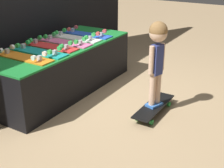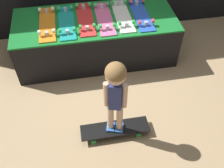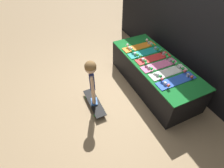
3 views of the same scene
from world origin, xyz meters
TOP-DOWN VIEW (x-y plane):
  - ground_plane at (0.00, 0.00)m, footprint 16.00×16.00m
  - display_rack at (0.00, 0.51)m, footprint 2.03×0.84m
  - skateboard_orange_on_rack at (-0.58, 0.50)m, footprint 0.19×0.72m
  - skateboard_teal_on_rack at (-0.35, 0.49)m, footprint 0.19×0.72m
  - skateboard_red_on_rack at (-0.12, 0.53)m, footprint 0.19×0.72m
  - skateboard_pink_on_rack at (0.12, 0.50)m, footprint 0.19×0.72m
  - skateboard_white_on_rack at (0.35, 0.52)m, footprint 0.19×0.72m
  - skateboard_blue_on_rack at (0.58, 0.50)m, footprint 0.19×0.72m
  - skateboard_on_floor at (0.02, -0.78)m, footprint 0.72×0.19m
  - child at (0.02, -0.78)m, footprint 0.21×0.19m

SIDE VIEW (x-z plane):
  - ground_plane at x=0.00m, z-range 0.00..0.00m
  - skateboard_on_floor at x=0.02m, z-range 0.03..0.12m
  - display_rack at x=0.00m, z-range 0.00..0.58m
  - skateboard_orange_on_rack at x=-0.58m, z-range 0.56..0.65m
  - skateboard_teal_on_rack at x=-0.35m, z-range 0.56..0.65m
  - skateboard_red_on_rack at x=-0.12m, z-range 0.56..0.65m
  - skateboard_pink_on_rack at x=0.12m, z-range 0.56..0.65m
  - skateboard_white_on_rack at x=0.35m, z-range 0.56..0.65m
  - skateboard_blue_on_rack at x=0.58m, z-range 0.56..0.65m
  - child at x=0.02m, z-range 0.27..1.19m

